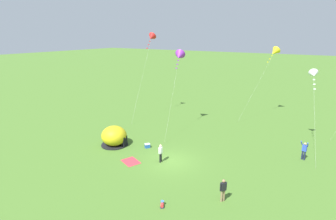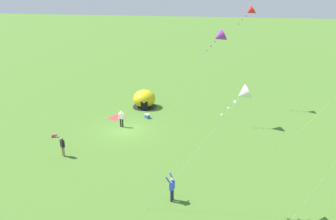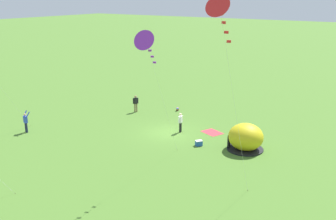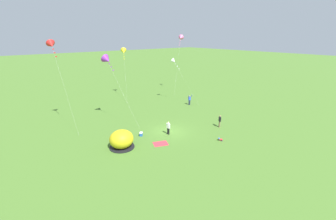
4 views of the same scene
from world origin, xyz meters
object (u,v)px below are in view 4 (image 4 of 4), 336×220
Objects in this scene: popup_tent at (122,139)px; kite_pink at (181,38)px; person_center_field at (220,121)px; kite_red at (51,45)px; person_near_tent at (168,127)px; kite_yellow at (124,51)px; kite_white at (174,61)px; toddler_crawling at (220,139)px; person_arms_raised at (190,100)px; cooler_box at (141,134)px; kite_purple at (107,60)px.

popup_tent is 30.39m from kite_pink.
kite_red reaches higher than person_center_field.
kite_yellow reaches higher than person_near_tent.
toddler_crawling is at bearing -112.56° from kite_white.
person_arms_raised is at bearing 21.55° from popup_tent.
toddler_crawling is 0.32× the size of person_near_tent.
cooler_box is 0.37× the size of person_near_tent.
person_arms_raised is 0.23× the size of kite_white.
popup_tent is 0.35× the size of kite_white.
person_center_field is 0.15× the size of kite_red.
kite_red is 1.18× the size of kite_yellow.
kite_purple is (-0.45, 7.28, 8.65)m from cooler_box.
kite_pink reaches higher than kite_yellow.
kite_red is at bearing -169.82° from kite_pink.
kite_red is (-3.09, 11.40, 9.94)m from popup_tent.
kite_pink is at bearing 58.67° from toddler_crawling.
kite_white is at bearing -140.82° from kite_pink.
person_center_field is at bearing -112.23° from person_arms_raised.
person_arms_raised reaches higher than person_near_tent.
popup_tent is 21.23m from kite_white.
kite_pink is 1.51× the size of kite_white.
person_center_field is 24.23m from kite_yellow.
person_center_field is 24.11m from kite_red.
kite_white is (3.73, 14.12, 6.55)m from person_center_field.
toddler_crawling is 28.32m from kite_pink.
person_center_field is 0.18× the size of kite_purple.
kite_red is at bearing 128.00° from person_near_tent.
kite_yellow reaches higher than kite_white.
kite_red reaches higher than person_arms_raised.
kite_purple reaches higher than cooler_box.
kite_purple is (6.02, -2.84, -2.06)m from kite_red.
kite_yellow is at bearing 52.03° from kite_purple.
kite_pink reaches higher than kite_purple.
person_center_field is (13.28, -3.22, -0.03)m from popup_tent.
kite_purple is at bearing 71.10° from popup_tent.
kite_pink is (13.49, 22.17, 11.34)m from toddler_crawling.
kite_red is 0.95× the size of kite_pink.
cooler_box is 11.31m from kite_purple.
kite_yellow reaches higher than person_center_field.
kite_white is (14.08, 2.34, -1.36)m from kite_purple.
kite_yellow is at bearing 164.21° from kite_pink.
toddler_crawling is 24.28m from kite_red.
person_near_tent is 17.04m from kite_white.
kite_yellow is (5.23, 20.16, 8.07)m from person_near_tent.
person_near_tent is 0.18× the size of kite_purple.
popup_tent is at bearing -108.90° from kite_purple.
toddler_crawling is at bearing -93.41° from kite_yellow.
kite_pink is (6.08, 9.30, 10.52)m from person_arms_raised.
popup_tent is 1.63× the size of person_center_field.
kite_white reaches higher than cooler_box.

